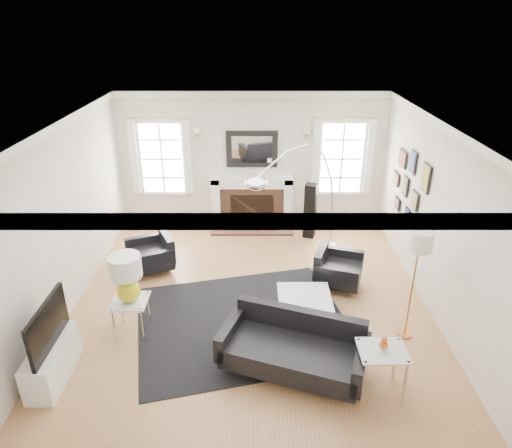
{
  "coord_description": "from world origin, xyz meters",
  "views": [
    {
      "loc": [
        0.08,
        -6.11,
        4.18
      ],
      "look_at": [
        0.08,
        0.3,
        1.2
      ],
      "focal_mm": 32.0,
      "sensor_mm": 36.0,
      "label": 1
    }
  ],
  "objects_px": {
    "fireplace": "(252,203)",
    "armchair_right": "(336,269)",
    "sofa": "(294,348)",
    "arc_floor_lamp": "(298,205)",
    "coffee_table": "(304,298)",
    "gourd_lamp": "(126,276)",
    "armchair_left": "(153,255)"
  },
  "relations": [
    {
      "from": "fireplace",
      "to": "armchair_right",
      "type": "relative_size",
      "value": 1.71
    },
    {
      "from": "sofa",
      "to": "fireplace",
      "type": "bearing_deg",
      "value": 97.42
    },
    {
      "from": "arc_floor_lamp",
      "to": "coffee_table",
      "type": "bearing_deg",
      "value": -88.7
    },
    {
      "from": "arc_floor_lamp",
      "to": "gourd_lamp",
      "type": "bearing_deg",
      "value": -146.01
    },
    {
      "from": "armchair_left",
      "to": "gourd_lamp",
      "type": "xyz_separation_m",
      "value": [
        0.06,
        -1.76,
        0.64
      ]
    },
    {
      "from": "sofa",
      "to": "arc_floor_lamp",
      "type": "xyz_separation_m",
      "value": [
        0.21,
        2.38,
        0.97
      ]
    },
    {
      "from": "fireplace",
      "to": "armchair_left",
      "type": "bearing_deg",
      "value": -133.34
    },
    {
      "from": "sofa",
      "to": "gourd_lamp",
      "type": "relative_size",
      "value": 2.83
    },
    {
      "from": "armchair_right",
      "to": "gourd_lamp",
      "type": "bearing_deg",
      "value": -158.0
    },
    {
      "from": "armchair_left",
      "to": "coffee_table",
      "type": "bearing_deg",
      "value": -28.36
    },
    {
      "from": "sofa",
      "to": "armchair_right",
      "type": "relative_size",
      "value": 2.0
    },
    {
      "from": "armchair_right",
      "to": "gourd_lamp",
      "type": "xyz_separation_m",
      "value": [
        -3.09,
        -1.25,
        0.64
      ]
    },
    {
      "from": "armchair_right",
      "to": "coffee_table",
      "type": "xyz_separation_m",
      "value": [
        -0.61,
        -0.87,
        0.01
      ]
    },
    {
      "from": "fireplace",
      "to": "sofa",
      "type": "relative_size",
      "value": 0.86
    },
    {
      "from": "sofa",
      "to": "arc_floor_lamp",
      "type": "relative_size",
      "value": 0.83
    },
    {
      "from": "fireplace",
      "to": "armchair_left",
      "type": "relative_size",
      "value": 1.64
    },
    {
      "from": "fireplace",
      "to": "gourd_lamp",
      "type": "distance_m",
      "value": 3.99
    },
    {
      "from": "armchair_left",
      "to": "armchair_right",
      "type": "relative_size",
      "value": 1.04
    },
    {
      "from": "sofa",
      "to": "armchair_left",
      "type": "distance_m",
      "value": 3.39
    },
    {
      "from": "fireplace",
      "to": "gourd_lamp",
      "type": "xyz_separation_m",
      "value": [
        -1.68,
        -3.6,
        0.4
      ]
    },
    {
      "from": "gourd_lamp",
      "to": "arc_floor_lamp",
      "type": "distance_m",
      "value": 2.98
    },
    {
      "from": "armchair_right",
      "to": "fireplace",
      "type": "bearing_deg",
      "value": 121.0
    },
    {
      "from": "sofa",
      "to": "arc_floor_lamp",
      "type": "distance_m",
      "value": 2.58
    },
    {
      "from": "sofa",
      "to": "armchair_right",
      "type": "xyz_separation_m",
      "value": [
        0.85,
        1.98,
        -0.02
      ]
    },
    {
      "from": "sofa",
      "to": "coffee_table",
      "type": "xyz_separation_m",
      "value": [
        0.24,
        1.11,
        -0.0
      ]
    },
    {
      "from": "armchair_right",
      "to": "coffee_table",
      "type": "bearing_deg",
      "value": -125.15
    },
    {
      "from": "fireplace",
      "to": "coffee_table",
      "type": "distance_m",
      "value": 3.32
    },
    {
      "from": "coffee_table",
      "to": "arc_floor_lamp",
      "type": "xyz_separation_m",
      "value": [
        -0.03,
        1.27,
        0.97
      ]
    },
    {
      "from": "sofa",
      "to": "armchair_right",
      "type": "bearing_deg",
      "value": 66.79
    },
    {
      "from": "coffee_table",
      "to": "arc_floor_lamp",
      "type": "height_order",
      "value": "arc_floor_lamp"
    },
    {
      "from": "armchair_left",
      "to": "arc_floor_lamp",
      "type": "xyz_separation_m",
      "value": [
        2.51,
        -0.1,
        0.98
      ]
    },
    {
      "from": "fireplace",
      "to": "sofa",
      "type": "distance_m",
      "value": 4.37
    }
  ]
}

